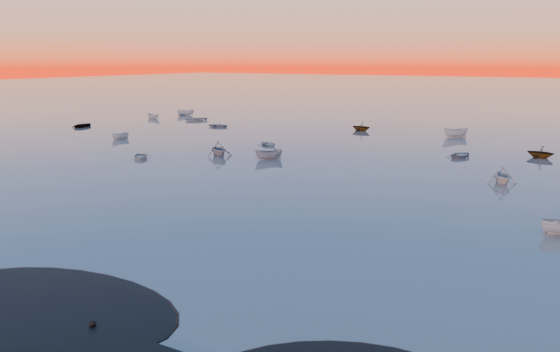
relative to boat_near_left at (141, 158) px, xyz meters
The scene contains 5 objects.
ground 72.79m from the boat_near_left, 69.42° to the left, with size 600.00×600.00×0.00m, color slate.
mud_lobes 41.64m from the boat_near_left, 52.08° to the right, with size 140.00×6.00×0.07m, color black, non-canonical shape.
moored_fleet 33.20m from the boat_near_left, 39.57° to the left, with size 124.00×58.00×1.20m, color silver, non-canonical shape.
boat_near_left is the anchor object (origin of this frame).
boat_near_right 43.78m from the boat_near_left, 10.41° to the left, with size 3.94×1.77×1.38m, color silver.
Camera 1 is at (24.75, -19.88, 12.69)m, focal length 35.00 mm.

